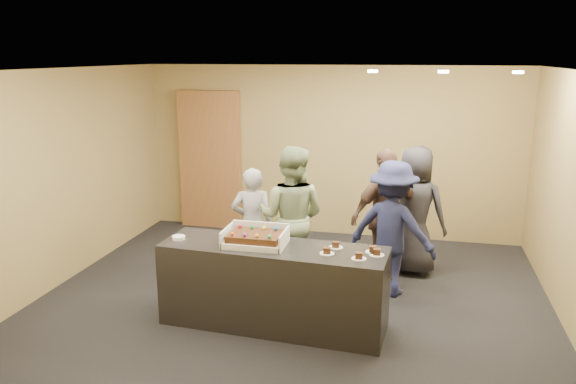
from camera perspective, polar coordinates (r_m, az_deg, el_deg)
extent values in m
plane|color=black|center=(7.01, 0.81, -10.29)|extent=(6.00, 6.00, 0.00)
plane|color=white|center=(6.40, 0.89, 12.36)|extent=(6.00, 6.00, 0.00)
cube|color=#A0864D|center=(8.98, 4.24, 4.12)|extent=(6.00, 0.04, 2.70)
cube|color=#A0864D|center=(4.27, -6.36, -7.10)|extent=(6.00, 0.04, 2.70)
cube|color=#A0864D|center=(7.77, -21.34, 1.64)|extent=(0.04, 5.00, 2.70)
cube|color=#A0864D|center=(6.64, 27.05, -0.90)|extent=(0.04, 5.00, 2.70)
cube|color=black|center=(6.09, -1.50, -9.53)|extent=(2.44, 0.85, 0.90)
cube|color=brown|center=(9.44, -7.91, 3.24)|extent=(1.04, 0.15, 2.29)
cube|color=white|center=(5.97, -3.34, -5.12)|extent=(0.63, 0.44, 0.06)
cube|color=white|center=(6.04, -6.23, -4.37)|extent=(0.02, 0.44, 0.17)
cube|color=white|center=(5.87, -0.39, -4.84)|extent=(0.02, 0.44, 0.17)
cube|color=white|center=(6.15, -2.78, -3.89)|extent=(0.63, 0.02, 0.19)
cube|color=#33150B|center=(5.95, -3.35, -4.53)|extent=(0.55, 0.38, 0.07)
sphere|color=red|center=(6.11, -4.90, -3.49)|extent=(0.04, 0.04, 0.04)
sphere|color=#189433|center=(6.07, -3.70, -3.58)|extent=(0.04, 0.04, 0.04)
sphere|color=yellow|center=(6.04, -2.48, -3.67)|extent=(0.04, 0.04, 0.04)
sphere|color=blue|center=(6.00, -1.25, -3.76)|extent=(0.04, 0.04, 0.04)
sphere|color=#F55A14|center=(5.87, -5.70, -4.25)|extent=(0.04, 0.04, 0.04)
sphere|color=purple|center=(5.83, -4.45, -4.35)|extent=(0.04, 0.04, 0.04)
sphere|color=orange|center=(5.79, -3.19, -4.45)|extent=(0.04, 0.04, 0.04)
sphere|color=#23AF5C|center=(5.76, -1.91, -4.55)|extent=(0.04, 0.04, 0.04)
cylinder|color=white|center=(6.26, -11.06, -4.56)|extent=(0.14, 0.14, 0.04)
cylinder|color=white|center=(5.72, 3.98, -6.26)|extent=(0.15, 0.15, 0.01)
cube|color=#33150B|center=(5.71, 3.99, -5.94)|extent=(0.07, 0.06, 0.06)
cylinder|color=white|center=(5.90, 4.87, -5.63)|extent=(0.15, 0.15, 0.01)
cube|color=#33150B|center=(5.89, 4.87, -5.32)|extent=(0.07, 0.06, 0.06)
cylinder|color=white|center=(5.61, 7.22, -6.74)|extent=(0.15, 0.15, 0.01)
cube|color=#33150B|center=(5.60, 7.23, -6.42)|extent=(0.07, 0.06, 0.06)
cylinder|color=white|center=(5.81, 8.60, -6.05)|extent=(0.15, 0.15, 0.01)
cube|color=#33150B|center=(5.80, 8.61, -5.74)|extent=(0.07, 0.06, 0.06)
cylinder|color=white|center=(5.74, 9.01, -6.34)|extent=(0.15, 0.15, 0.01)
cube|color=#33150B|center=(5.73, 9.02, -6.02)|extent=(0.07, 0.06, 0.06)
imported|color=#A5A5AA|center=(7.27, -3.64, -3.22)|extent=(0.62, 0.50, 1.47)
imported|color=gray|center=(6.98, 0.34, -2.55)|extent=(0.92, 0.74, 1.79)
imported|color=#1D2145|center=(6.86, 10.55, -3.68)|extent=(1.20, 0.90, 1.65)
imported|color=brown|center=(7.26, 9.94, -2.37)|extent=(1.06, 0.95, 1.73)
imported|color=#232327|center=(7.58, 12.72, -1.83)|extent=(0.97, 0.77, 1.72)
cylinder|color=#FFEAC6|center=(6.77, 8.59, 12.04)|extent=(0.12, 0.12, 0.03)
cylinder|color=#FFEAC6|center=(6.76, 15.51, 11.70)|extent=(0.12, 0.12, 0.03)
cylinder|color=#FFEAC6|center=(6.83, 22.34, 11.19)|extent=(0.12, 0.12, 0.03)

